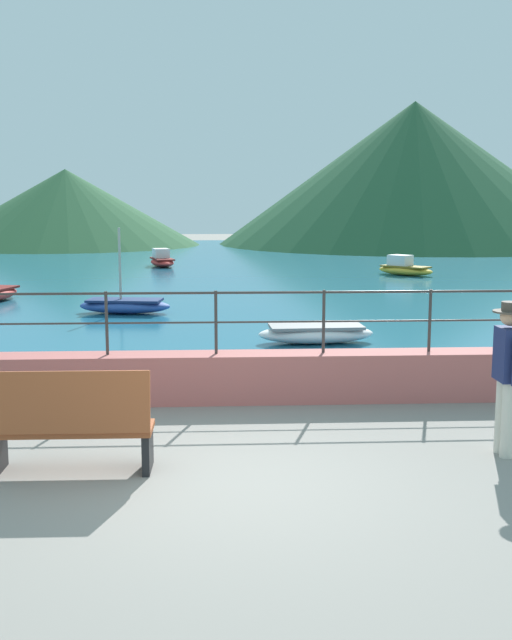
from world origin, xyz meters
name	(u,v)px	position (x,y,z in m)	size (l,w,h in m)	color
ground_plane	(217,483)	(0.00, 0.00, 0.00)	(120.00, 120.00, 0.00)	gray
promenade_wall	(216,377)	(0.00, 3.20, 0.35)	(20.00, 0.56, 0.70)	#BC605B
railing	(216,311)	(0.00, 3.20, 1.31)	(18.44, 0.04, 0.90)	#383330
lake_water	(216,266)	(0.00, 25.84, 0.03)	(64.00, 44.32, 0.06)	#236B89
hill_main	(413,174)	(13.03, 42.89, 4.65)	(25.77, 25.77, 9.30)	#1E4C2D
hill_secondary	(66,208)	(-9.54, 42.18, 2.44)	(17.19, 17.19, 4.88)	#285633
bench_main	(70,423)	(-1.53, 0.33, 0.56)	(1.71, 0.57, 1.13)	#9E4C28
person_walking	(507,370)	(3.25, 0.70, 0.98)	(0.38, 0.57, 1.75)	beige
boat_1	(162,260)	(-2.34, 25.62, 0.33)	(1.47, 2.46, 0.76)	red
boat_2	(404,268)	(7.18, 21.15, 0.33)	(2.24, 2.29, 0.76)	gold
boat_3	(316,333)	(1.98, 7.34, 0.26)	(2.34, 1.01, 0.36)	white
boat_4	(125,305)	(-2.29, 11.63, 0.26)	(2.40, 1.20, 2.14)	#2D4C9E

